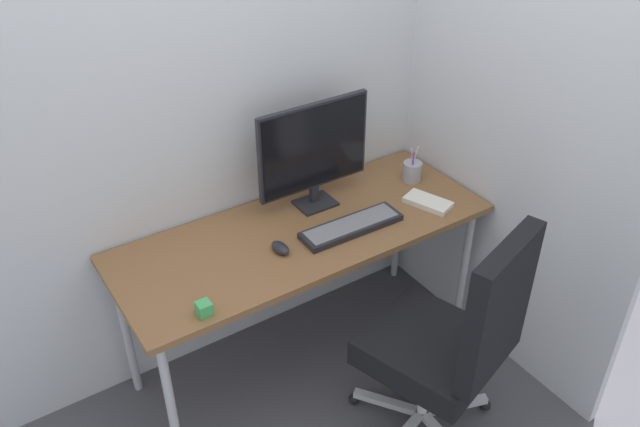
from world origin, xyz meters
name	(u,v)px	position (x,y,z in m)	size (l,w,h in m)	color
ground_plane	(305,355)	(0.00, 0.00, 0.00)	(8.00, 8.00, 0.00)	#4C4C51
wall_back	(255,54)	(0.00, 0.34, 1.40)	(2.69, 0.04, 2.80)	silver
wall_side_right	(495,50)	(0.83, -0.15, 1.40)	(0.04, 1.71, 2.80)	silver
desk	(303,241)	(0.00, 0.00, 0.68)	(1.61, 0.62, 0.74)	brown
office_chair	(452,340)	(0.23, -0.69, 0.55)	(0.62, 0.62, 1.07)	black
monitor	(314,150)	(0.15, 0.15, 1.01)	(0.53, 0.14, 0.48)	black
keyboard	(351,226)	(0.17, -0.11, 0.75)	(0.45, 0.14, 0.03)	black
mouse	(280,248)	(-0.16, -0.08, 0.76)	(0.05, 0.10, 0.04)	black
pen_holder	(412,171)	(0.64, 0.06, 0.79)	(0.09, 0.09, 0.17)	#9EA0A5
notebook	(428,202)	(0.56, -0.14, 0.75)	(0.10, 0.21, 0.03)	silver
desk_clamp_accessory	(204,309)	(-0.56, -0.25, 0.77)	(0.05, 0.05, 0.05)	#3FAD59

